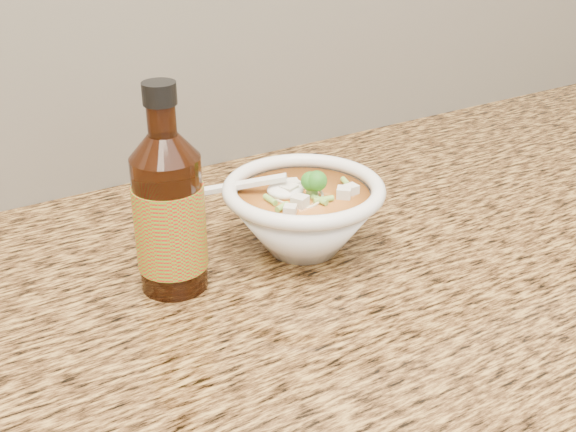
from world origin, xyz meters
TOP-DOWN VIEW (x-y plane):
  - counter_slab at (0.00, 1.68)m, footprint 4.00×0.68m
  - soup_bowl at (0.27, 1.71)m, footprint 0.19×0.18m
  - hot_sauce_bottle at (0.12, 1.71)m, footprint 0.08×0.08m

SIDE VIEW (x-z plane):
  - counter_slab at x=0.00m, z-range 0.86..0.90m
  - soup_bowl at x=0.27m, z-range 0.89..0.99m
  - hot_sauce_bottle at x=0.12m, z-range 0.87..1.09m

